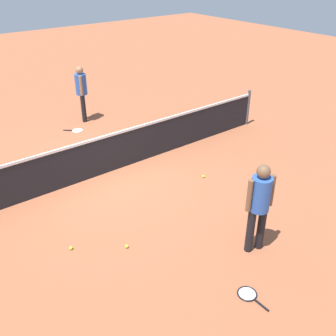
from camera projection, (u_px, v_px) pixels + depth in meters
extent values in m
plane|color=#9E5638|center=(104.00, 173.00, 9.33)|extent=(40.00, 40.00, 0.00)
cylinder|color=#4C4C51|center=(248.00, 107.00, 11.76)|extent=(0.09, 0.09, 1.07)
cube|color=black|center=(103.00, 157.00, 9.11)|extent=(10.00, 0.02, 0.91)
cube|color=white|center=(101.00, 138.00, 8.88)|extent=(10.00, 0.04, 0.06)
cylinder|color=black|center=(261.00, 228.00, 6.81)|extent=(0.17, 0.17, 0.85)
cylinder|color=black|center=(250.00, 231.00, 6.74)|extent=(0.17, 0.17, 0.85)
cylinder|color=#2D59B2|center=(261.00, 194.00, 6.41)|extent=(0.42, 0.42, 0.62)
cylinder|color=brown|center=(272.00, 190.00, 6.47)|extent=(0.11, 0.11, 0.58)
cylinder|color=brown|center=(250.00, 196.00, 6.33)|extent=(0.11, 0.11, 0.58)
sphere|color=brown|center=(264.00, 172.00, 6.21)|extent=(0.28, 0.28, 0.23)
cylinder|color=black|center=(83.00, 106.00, 12.17)|extent=(0.19, 0.19, 0.85)
cylinder|color=black|center=(84.00, 109.00, 11.98)|extent=(0.19, 0.19, 0.85)
cylinder|color=#2D59B2|center=(81.00, 84.00, 11.72)|extent=(0.45, 0.45, 0.62)
cylinder|color=#9E704C|center=(81.00, 82.00, 11.89)|extent=(0.12, 0.12, 0.58)
cylinder|color=#9E704C|center=(81.00, 86.00, 11.53)|extent=(0.12, 0.12, 0.58)
sphere|color=#9E704C|center=(79.00, 70.00, 11.51)|extent=(0.31, 0.31, 0.23)
torus|color=black|center=(247.00, 294.00, 6.04)|extent=(0.32, 0.32, 0.02)
cylinder|color=silver|center=(247.00, 294.00, 6.04)|extent=(0.27, 0.27, 0.00)
cylinder|color=black|center=(261.00, 305.00, 5.84)|extent=(0.03, 0.28, 0.03)
torus|color=white|center=(77.00, 131.00, 11.54)|extent=(0.44, 0.44, 0.02)
cylinder|color=silver|center=(77.00, 131.00, 11.54)|extent=(0.38, 0.38, 0.00)
cylinder|color=black|center=(68.00, 130.00, 11.55)|extent=(0.23, 0.21, 0.03)
sphere|color=#C6E033|center=(127.00, 246.00, 6.98)|extent=(0.07, 0.07, 0.07)
sphere|color=#C6E033|center=(203.00, 176.00, 9.15)|extent=(0.07, 0.07, 0.07)
sphere|color=#C6E033|center=(71.00, 248.00, 6.94)|extent=(0.07, 0.07, 0.07)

